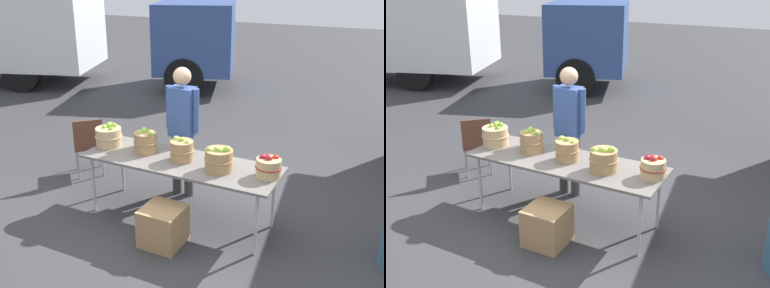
{
  "view_description": "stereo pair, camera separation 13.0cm",
  "coord_description": "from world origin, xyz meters",
  "views": [
    {
      "loc": [
        2.22,
        -4.12,
        2.8
      ],
      "look_at": [
        0.0,
        0.3,
        0.85
      ],
      "focal_mm": 41.97,
      "sensor_mm": 36.0,
      "label": 1
    },
    {
      "loc": [
        2.33,
        -4.06,
        2.8
      ],
      "look_at": [
        0.0,
        0.3,
        0.85
      ],
      "focal_mm": 41.97,
      "sensor_mm": 36.0,
      "label": 2
    }
  ],
  "objects": [
    {
      "name": "apple_basket_green_3",
      "position": [
        0.49,
        -0.04,
        0.88
      ],
      "size": [
        0.32,
        0.32,
        0.3
      ],
      "color": "#A87F51",
      "rests_on": "market_table"
    },
    {
      "name": "apple_basket_green_1",
      "position": [
        -0.49,
        0.05,
        0.89
      ],
      "size": [
        0.29,
        0.29,
        0.3
      ],
      "color": "#A87F51",
      "rests_on": "market_table"
    },
    {
      "name": "folding_chair",
      "position": [
        -1.74,
        0.5,
        0.51
      ],
      "size": [
        0.57,
        0.57,
        0.86
      ],
      "rotation": [
        0.0,
        0.0,
        3.92
      ],
      "color": "brown",
      "rests_on": "ground"
    },
    {
      "name": "produce_crate",
      "position": [
        0.08,
        -0.55,
        0.22
      ],
      "size": [
        0.43,
        0.43,
        0.43
      ],
      "primitive_type": "cube",
      "color": "#A87F51",
      "rests_on": "ground"
    },
    {
      "name": "vendor_adult",
      "position": [
        -0.27,
        0.58,
        1.0
      ],
      "size": [
        0.45,
        0.23,
        1.69
      ],
      "rotation": [
        0.0,
        0.0,
        3.17
      ],
      "color": "#3F3F3F",
      "rests_on": "ground"
    },
    {
      "name": "box_truck",
      "position": [
        -6.05,
        4.62,
        1.49
      ],
      "size": [
        7.98,
        4.57,
        2.75
      ],
      "rotation": [
        0.0,
        0.0,
        0.34
      ],
      "color": "white",
      "rests_on": "ground"
    },
    {
      "name": "apple_basket_green_0",
      "position": [
        -1.01,
        0.03,
        0.87
      ],
      "size": [
        0.33,
        0.33,
        0.28
      ],
      "color": "tan",
      "rests_on": "market_table"
    },
    {
      "name": "apple_basket_red_0",
      "position": [
        1.02,
        0.05,
        0.87
      ],
      "size": [
        0.28,
        0.28,
        0.25
      ],
      "color": "tan",
      "rests_on": "market_table"
    },
    {
      "name": "ground_plane",
      "position": [
        0.0,
        0.0,
        0.0
      ],
      "size": [
        40.0,
        40.0,
        0.0
      ],
      "primitive_type": "plane",
      "color": "#38383A"
    },
    {
      "name": "market_table",
      "position": [
        0.0,
        0.0,
        0.71
      ],
      "size": [
        2.3,
        0.76,
        0.75
      ],
      "color": "slate",
      "rests_on": "ground"
    },
    {
      "name": "apple_basket_green_2",
      "position": [
        0.01,
        0.02,
        0.88
      ],
      "size": [
        0.29,
        0.29,
        0.28
      ],
      "color": "#A87F51",
      "rests_on": "market_table"
    }
  ]
}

